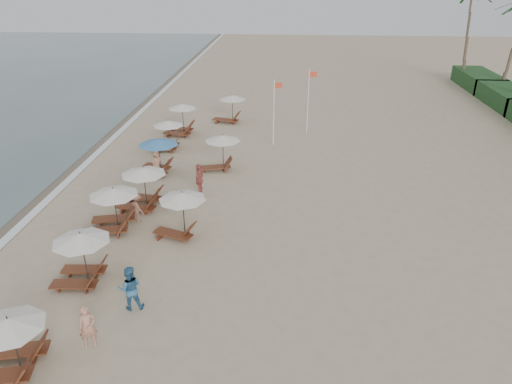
# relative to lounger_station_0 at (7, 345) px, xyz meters

# --- Properties ---
(ground) EXTENTS (160.00, 160.00, 0.00)m
(ground) POSITION_rel_lounger_station_0_xyz_m (6.55, 4.26, -1.02)
(ground) COLOR tan
(ground) RESTS_ON ground
(wet_sand_band) EXTENTS (3.20, 140.00, 0.01)m
(wet_sand_band) POSITION_rel_lounger_station_0_xyz_m (-5.95, 14.26, -1.01)
(wet_sand_band) COLOR #6B5E4C
(wet_sand_band) RESTS_ON ground
(foam_line) EXTENTS (0.50, 140.00, 0.02)m
(foam_line) POSITION_rel_lounger_station_0_xyz_m (-4.65, 14.26, -1.01)
(foam_line) COLOR white
(foam_line) RESTS_ON ground
(lounger_station_0) EXTENTS (2.59, 2.22, 2.08)m
(lounger_station_0) POSITION_rel_lounger_station_0_xyz_m (0.00, 0.00, 0.00)
(lounger_station_0) COLOR brown
(lounger_station_0) RESTS_ON ground
(lounger_station_1) EXTENTS (2.50, 2.28, 2.28)m
(lounger_station_1) POSITION_rel_lounger_station_0_xyz_m (0.35, 4.68, 0.19)
(lounger_station_1) COLOR brown
(lounger_station_1) RESTS_ON ground
(lounger_station_2) EXTENTS (2.76, 2.37, 2.21)m
(lounger_station_2) POSITION_rel_lounger_station_0_xyz_m (0.08, 8.94, 0.07)
(lounger_station_2) COLOR brown
(lounger_station_2) RESTS_ON ground
(lounger_station_3) EXTENTS (2.74, 2.35, 2.25)m
(lounger_station_3) POSITION_rel_lounger_station_0_xyz_m (0.81, 11.39, 0.09)
(lounger_station_3) COLOR brown
(lounger_station_3) RESTS_ON ground
(lounger_station_4) EXTENTS (2.59, 2.45, 2.23)m
(lounger_station_4) POSITION_rel_lounger_station_0_xyz_m (0.47, 15.98, 0.24)
(lounger_station_4) COLOR brown
(lounger_station_4) RESTS_ON ground
(lounger_station_5) EXTENTS (2.41, 2.14, 2.11)m
(lounger_station_5) POSITION_rel_lounger_station_0_xyz_m (0.02, 20.16, 0.07)
(lounger_station_5) COLOR brown
(lounger_station_5) RESTS_ON ground
(lounger_station_6) EXTENTS (2.64, 2.30, 2.39)m
(lounger_station_6) POSITION_rel_lounger_station_0_xyz_m (0.22, 23.53, 0.07)
(lounger_station_6) COLOR brown
(lounger_station_6) RESTS_ON ground
(inland_station_0) EXTENTS (2.68, 2.24, 2.22)m
(inland_station_0) POSITION_rel_lounger_station_0_xyz_m (3.50, 8.52, 0.39)
(inland_station_0) COLOR brown
(inland_station_0) RESTS_ON ground
(inland_station_1) EXTENTS (2.77, 2.24, 2.22)m
(inland_station_1) POSITION_rel_lounger_station_0_xyz_m (4.22, 16.76, 0.33)
(inland_station_1) COLOR brown
(inland_station_1) RESTS_ON ground
(inland_station_2) EXTENTS (2.86, 2.24, 2.22)m
(inland_station_2) POSITION_rel_lounger_station_0_xyz_m (3.59, 26.87, 0.28)
(inland_station_2) COLOR brown
(inland_station_2) RESTS_ON ground
(beachgoer_near) EXTENTS (0.69, 0.59, 1.61)m
(beachgoer_near) POSITION_rel_lounger_station_0_xyz_m (2.03, 1.21, -0.21)
(beachgoer_near) COLOR tan
(beachgoer_near) RESTS_ON ground
(beachgoer_mid_a) EXTENTS (1.02, 0.88, 1.81)m
(beachgoer_mid_a) POSITION_rel_lounger_station_0_xyz_m (2.83, 3.23, -0.12)
(beachgoer_mid_a) COLOR #2F658F
(beachgoer_mid_a) RESTS_ON ground
(beachgoer_mid_b) EXTENTS (1.13, 1.07, 1.54)m
(beachgoer_mid_b) POSITION_rel_lounger_station_0_xyz_m (1.06, 9.83, -0.25)
(beachgoer_mid_b) COLOR brown
(beachgoer_mid_b) RESTS_ON ground
(beachgoer_far_a) EXTENTS (0.58, 1.13, 1.85)m
(beachgoer_far_a) POSITION_rel_lounger_station_0_xyz_m (3.63, 13.08, -0.09)
(beachgoer_far_a) COLOR #B05046
(beachgoer_far_a) RESTS_ON ground
(beachgoer_far_b) EXTENTS (0.78, 0.90, 1.55)m
(beachgoer_far_b) POSITION_rel_lounger_station_0_xyz_m (0.46, 15.83, -0.24)
(beachgoer_far_b) COLOR tan
(beachgoer_far_b) RESTS_ON ground
(flag_pole_near) EXTENTS (0.59, 0.08, 4.69)m
(flag_pole_near) POSITION_rel_lounger_station_0_xyz_m (7.47, 21.74, 1.57)
(flag_pole_near) COLOR silver
(flag_pole_near) RESTS_ON ground
(flag_pole_far) EXTENTS (0.60, 0.08, 4.91)m
(flag_pole_far) POSITION_rel_lounger_station_0_xyz_m (9.95, 24.55, 1.69)
(flag_pole_far) COLOR silver
(flag_pole_far) RESTS_ON ground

